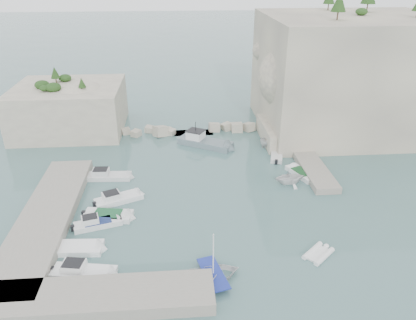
{
  "coord_description": "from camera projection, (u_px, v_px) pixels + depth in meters",
  "views": [
    {
      "loc": [
        -3.35,
        -36.5,
        23.82
      ],
      "look_at": [
        0.0,
        6.0,
        3.0
      ],
      "focal_mm": 35.0,
      "sensor_mm": 36.0,
      "label": 1
    }
  ],
  "objects": [
    {
      "name": "ground",
      "position": [
        212.0,
        210.0,
        43.39
      ],
      "size": [
        400.0,
        400.0,
        0.0
      ],
      "primitive_type": "plane",
      "color": "slate",
      "rests_on": "ground"
    },
    {
      "name": "cliff_east",
      "position": [
        349.0,
        74.0,
        61.89
      ],
      "size": [
        26.0,
        22.0,
        17.0
      ],
      "primitive_type": "cube",
      "color": "beige",
      "rests_on": "ground"
    },
    {
      "name": "cliff_terrace",
      "position": [
        289.0,
        132.0,
        59.88
      ],
      "size": [
        8.0,
        10.0,
        2.5
      ],
      "primitive_type": "cube",
      "color": "beige",
      "rests_on": "ground"
    },
    {
      "name": "outcrop_west",
      "position": [
        70.0,
        108.0,
        62.84
      ],
      "size": [
        16.0,
        14.0,
        7.0
      ],
      "primitive_type": "cube",
      "color": "beige",
      "rests_on": "ground"
    },
    {
      "name": "quay_west",
      "position": [
        46.0,
        218.0,
        41.05
      ],
      "size": [
        5.0,
        24.0,
        1.1
      ],
      "primitive_type": "cube",
      "color": "#9E9689",
      "rests_on": "ground"
    },
    {
      "name": "quay_south",
      "position": [
        98.0,
        298.0,
        31.24
      ],
      "size": [
        18.0,
        4.0,
        1.1
      ],
      "primitive_type": "cube",
      "color": "#9E9689",
      "rests_on": "ground"
    },
    {
      "name": "ledge_east",
      "position": [
        308.0,
        161.0,
        53.12
      ],
      "size": [
        3.0,
        16.0,
        0.8
      ],
      "primitive_type": "cube",
      "color": "#9E9689",
      "rests_on": "ground"
    },
    {
      "name": "breakwater",
      "position": [
        193.0,
        128.0,
        62.72
      ],
      "size": [
        28.0,
        3.0,
        1.4
      ],
      "primitive_type": "cube",
      "color": "beige",
      "rests_on": "ground"
    },
    {
      "name": "motorboat_a",
      "position": [
        108.0,
        178.0,
        49.66
      ],
      "size": [
        6.2,
        2.16,
        1.4
      ],
      "primitive_type": null,
      "rotation": [
        0.0,
        0.0,
        -0.06
      ],
      "color": "silver",
      "rests_on": "ground"
    },
    {
      "name": "motorboat_b",
      "position": [
        119.0,
        201.0,
        44.94
      ],
      "size": [
        5.96,
        4.02,
        1.4
      ],
      "primitive_type": null,
      "rotation": [
        0.0,
        0.0,
        0.42
      ],
      "color": "white",
      "rests_on": "ground"
    },
    {
      "name": "motorboat_c",
      "position": [
        108.0,
        218.0,
        42.02
      ],
      "size": [
        5.74,
        2.88,
        0.7
      ],
      "primitive_type": null,
      "rotation": [
        0.0,
        0.0,
        -0.17
      ],
      "color": "white",
      "rests_on": "ground"
    },
    {
      "name": "motorboat_d",
      "position": [
        98.0,
        226.0,
        40.69
      ],
      "size": [
        5.38,
        2.89,
        1.4
      ],
      "primitive_type": null,
      "rotation": [
        0.0,
        0.0,
        0.28
      ],
      "color": "white",
      "rests_on": "ground"
    },
    {
      "name": "motorboat_e",
      "position": [
        78.0,
        250.0,
        37.23
      ],
      "size": [
        5.05,
        2.3,
        0.7
      ],
      "primitive_type": null,
      "rotation": [
        0.0,
        0.0,
        -0.06
      ],
      "color": "white",
      "rests_on": "ground"
    },
    {
      "name": "motorboat_f",
      "position": [
        84.0,
        275.0,
        34.29
      ],
      "size": [
        6.14,
        2.73,
        1.4
      ],
      "primitive_type": null,
      "rotation": [
        0.0,
        0.0,
        -0.17
      ],
      "color": "white",
      "rests_on": "ground"
    },
    {
      "name": "rowboat",
      "position": [
        213.0,
        278.0,
        33.99
      ],
      "size": [
        5.4,
        4.44,
        0.97
      ],
      "primitive_type": "imported",
      "rotation": [
        0.0,
        0.0,
        1.83
      ],
      "color": "silver",
      "rests_on": "ground"
    },
    {
      "name": "inflatable_dinghy",
      "position": [
        318.0,
        255.0,
        36.63
      ],
      "size": [
        3.39,
        3.25,
        0.44
      ],
      "primitive_type": null,
      "rotation": [
        0.0,
        0.0,
        0.73
      ],
      "color": "white",
      "rests_on": "ground"
    },
    {
      "name": "tender_east_a",
      "position": [
        289.0,
        183.0,
        48.56
      ],
      "size": [
        4.07,
        3.63,
        1.94
      ],
      "primitive_type": "imported",
      "rotation": [
        0.0,
        0.0,
        1.7
      ],
      "color": "white",
      "rests_on": "ground"
    },
    {
      "name": "tender_east_b",
      "position": [
        301.0,
        175.0,
        50.37
      ],
      "size": [
        3.47,
        5.26,
        0.7
      ],
      "primitive_type": null,
      "rotation": [
        0.0,
        0.0,
        1.96
      ],
      "color": "white",
      "rests_on": "ground"
    },
    {
      "name": "tender_east_c",
      "position": [
        277.0,
        157.0,
        55.05
      ],
      "size": [
        2.63,
        4.86,
        0.7
      ],
      "primitive_type": null,
      "rotation": [
        0.0,
        0.0,
        1.31
      ],
      "color": "silver",
      "rests_on": "ground"
    },
    {
      "name": "tender_east_d",
      "position": [
        276.0,
        148.0,
        57.73
      ],
      "size": [
        4.9,
        2.33,
        1.82
      ],
      "primitive_type": "imported",
      "rotation": [
        0.0,
        0.0,
        1.45
      ],
      "color": "silver",
      "rests_on": "ground"
    },
    {
      "name": "work_boat",
      "position": [
        205.0,
        146.0,
        58.58
      ],
      "size": [
        8.8,
        6.65,
        2.2
      ],
      "primitive_type": null,
      "rotation": [
        0.0,
        0.0,
        -0.53
      ],
      "color": "slate",
      "rests_on": "ground"
    },
    {
      "name": "rowboat_mast",
      "position": [
        213.0,
        253.0,
        32.85
      ],
      "size": [
        0.1,
        0.1,
        4.2
      ],
      "primitive_type": "cylinder",
      "color": "white",
      "rests_on": "rowboat"
    },
    {
      "name": "vegetation",
      "position": [
        321.0,
        8.0,
        58.64
      ],
      "size": [
        53.48,
        13.88,
        13.4
      ],
      "color": "#1E4219",
      "rests_on": "ground"
    }
  ]
}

